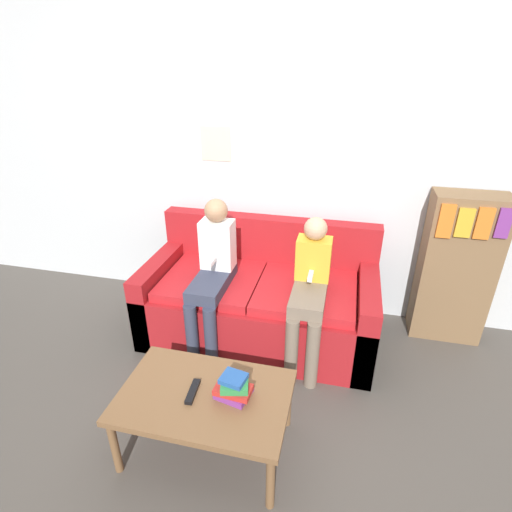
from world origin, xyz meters
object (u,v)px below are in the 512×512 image
(person_left, at_px, (212,271))
(tv_remote, at_px, (193,391))
(couch, at_px, (260,301))
(person_right, at_px, (310,288))
(bookshelf, at_px, (456,268))
(coffee_table, at_px, (205,400))

(person_left, xyz_separation_m, tv_remote, (0.20, -0.92, -0.23))
(couch, xyz_separation_m, person_right, (0.40, -0.22, 0.30))
(person_left, xyz_separation_m, bookshelf, (1.75, 0.55, -0.05))
(couch, xyz_separation_m, tv_remote, (-0.11, -1.13, 0.11))
(couch, distance_m, bookshelf, 1.51)
(tv_remote, bearing_deg, person_right, 55.98)
(coffee_table, height_order, bookshelf, bookshelf)
(couch, height_order, person_right, person_right)
(person_right, relative_size, bookshelf, 0.90)
(couch, height_order, tv_remote, couch)
(coffee_table, xyz_separation_m, person_right, (0.45, 0.90, 0.24))
(couch, distance_m, person_left, 0.50)
(couch, height_order, coffee_table, couch)
(person_left, distance_m, person_right, 0.71)
(coffee_table, relative_size, tv_remote, 5.33)
(couch, xyz_separation_m, person_left, (-0.31, -0.21, 0.34))
(person_left, height_order, tv_remote, person_left)
(person_left, bearing_deg, tv_remote, -78.04)
(couch, height_order, bookshelf, bookshelf)
(coffee_table, distance_m, person_left, 0.99)
(tv_remote, bearing_deg, couch, 79.72)
(couch, relative_size, person_right, 1.65)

